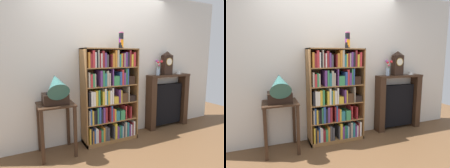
% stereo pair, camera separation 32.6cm
% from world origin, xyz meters
% --- Properties ---
extents(ground_plane, '(7.89, 6.40, 0.02)m').
position_xyz_m(ground_plane, '(0.00, 0.00, -0.01)').
color(ground_plane, brown).
extents(wall_back, '(4.89, 0.08, 2.60)m').
position_xyz_m(wall_back, '(0.22, 0.31, 1.30)').
color(wall_back, silver).
rests_on(wall_back, ground).
extents(bookshelf, '(0.95, 0.33, 1.58)m').
position_xyz_m(bookshelf, '(-0.02, 0.09, 0.76)').
color(bookshelf, olive).
rests_on(bookshelf, ground).
extents(cup_stack, '(0.08, 0.08, 0.27)m').
position_xyz_m(cup_stack, '(0.21, 0.10, 1.72)').
color(cup_stack, black).
rests_on(cup_stack, bookshelf).
extents(side_table_left, '(0.51, 0.49, 0.78)m').
position_xyz_m(side_table_left, '(-0.92, 0.03, 0.57)').
color(side_table_left, '#382316').
rests_on(side_table_left, ground).
extents(gramophone, '(0.35, 0.52, 0.53)m').
position_xyz_m(gramophone, '(-0.92, -0.06, 1.01)').
color(gramophone, black).
rests_on(gramophone, side_table_left).
extents(fireplace_mantel, '(0.98, 0.22, 1.09)m').
position_xyz_m(fireplace_mantel, '(1.36, 0.18, 0.53)').
color(fireplace_mantel, '#382316').
rests_on(fireplace_mantel, ground).
extents(mantel_clock, '(0.20, 0.13, 0.46)m').
position_xyz_m(mantel_clock, '(1.29, 0.16, 1.32)').
color(mantel_clock, black).
rests_on(mantel_clock, fireplace_mantel).
extents(flower_vase, '(0.14, 0.15, 0.30)m').
position_xyz_m(flower_vase, '(1.08, 0.16, 1.23)').
color(flower_vase, '#99B2D1').
rests_on(flower_vase, fireplace_mantel).
extents(teacup_with_saucer, '(0.12, 0.11, 0.06)m').
position_xyz_m(teacup_with_saucer, '(1.62, 0.16, 1.11)').
color(teacup_with_saucer, white).
rests_on(teacup_with_saucer, fireplace_mantel).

